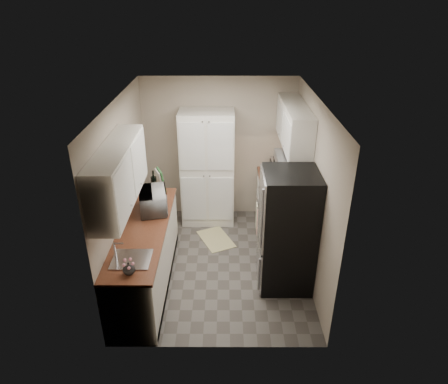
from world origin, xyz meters
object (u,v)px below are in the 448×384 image
at_px(electric_range, 281,223).
at_px(toaster_oven, 281,166).
at_px(pantry_cabinet, 207,169).
at_px(microwave, 153,201).
at_px(wine_bottle, 154,183).
at_px(refrigerator, 288,231).

bearing_deg(electric_range, toaster_oven, 85.23).
xyz_separation_m(pantry_cabinet, electric_range, (1.17, -0.93, -0.52)).
bearing_deg(electric_range, pantry_cabinet, 141.78).
bearing_deg(microwave, pantry_cabinet, -40.71).
relative_size(electric_range, wine_bottle, 3.28).
height_order(pantry_cabinet, microwave, pantry_cabinet).
bearing_deg(wine_bottle, refrigerator, -26.54).
xyz_separation_m(microwave, toaster_oven, (1.97, 1.31, -0.04)).
distance_m(refrigerator, wine_bottle, 2.17).
height_order(pantry_cabinet, wine_bottle, pantry_cabinet).
relative_size(microwave, wine_bottle, 1.61).
xyz_separation_m(electric_range, refrigerator, (-0.03, -0.80, 0.37)).
distance_m(pantry_cabinet, microwave, 1.48).
height_order(refrigerator, microwave, refrigerator).
bearing_deg(wine_bottle, pantry_cabinet, 44.12).
height_order(electric_range, toaster_oven, toaster_oven).
relative_size(pantry_cabinet, wine_bottle, 5.81).
distance_m(pantry_cabinet, toaster_oven, 1.25).
distance_m(electric_range, toaster_oven, 1.09).
relative_size(refrigerator, microwave, 3.07).
relative_size(electric_range, toaster_oven, 2.78).
bearing_deg(refrigerator, electric_range, 87.52).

